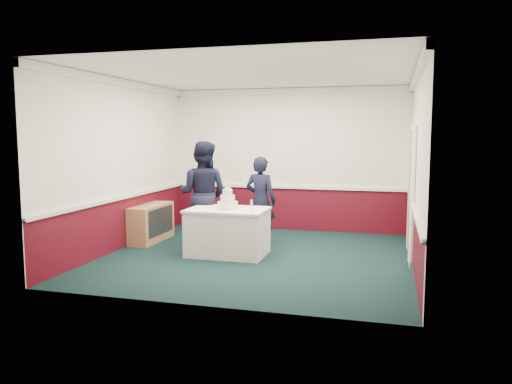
% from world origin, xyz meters
% --- Properties ---
extents(ground, '(5.00, 5.00, 0.00)m').
position_xyz_m(ground, '(0.00, 0.00, 0.00)').
color(ground, '#11292A').
rests_on(ground, ground).
extents(room_shell, '(5.00, 5.00, 3.00)m').
position_xyz_m(room_shell, '(0.08, 0.61, 1.97)').
color(room_shell, white).
rests_on(room_shell, ground).
extents(sideboard, '(0.41, 1.20, 0.70)m').
position_xyz_m(sideboard, '(-2.28, 0.67, 0.35)').
color(sideboard, '#AC7953').
rests_on(sideboard, ground).
extents(cake_table, '(1.32, 0.92, 0.79)m').
position_xyz_m(cake_table, '(-0.52, 0.00, 0.40)').
color(cake_table, white).
rests_on(cake_table, ground).
extents(wedding_cake, '(0.35, 0.35, 0.36)m').
position_xyz_m(wedding_cake, '(-0.52, 0.00, 0.90)').
color(wedding_cake, white).
rests_on(wedding_cake, cake_table).
extents(cake_knife, '(0.10, 0.21, 0.00)m').
position_xyz_m(cake_knife, '(-0.55, -0.20, 0.79)').
color(cake_knife, silver).
rests_on(cake_knife, cake_table).
extents(champagne_flute, '(0.05, 0.05, 0.21)m').
position_xyz_m(champagne_flute, '(-0.02, -0.28, 0.93)').
color(champagne_flute, silver).
rests_on(champagne_flute, cake_table).
extents(person_man, '(0.93, 0.73, 1.91)m').
position_xyz_m(person_man, '(-1.18, 0.57, 0.96)').
color(person_man, black).
rests_on(person_man, ground).
extents(person_woman, '(0.66, 0.50, 1.64)m').
position_xyz_m(person_woman, '(-0.18, 0.93, 0.82)').
color(person_woman, black).
rests_on(person_woman, ground).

